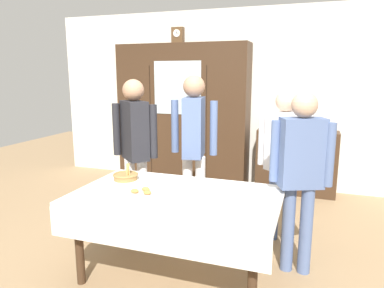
% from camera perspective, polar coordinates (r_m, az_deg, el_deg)
% --- Properties ---
extents(ground_plane, '(12.00, 12.00, 0.00)m').
position_cam_1_polar(ground_plane, '(3.47, -1.14, -18.68)').
color(ground_plane, '#997A56').
rests_on(ground_plane, ground).
extents(back_wall, '(6.40, 0.10, 2.70)m').
position_cam_1_polar(back_wall, '(5.58, 8.33, 7.23)').
color(back_wall, silver).
rests_on(back_wall, ground).
extents(dining_table, '(1.72, 1.05, 0.75)m').
position_cam_1_polar(dining_table, '(2.99, -2.77, -9.98)').
color(dining_table, '#3D2819').
rests_on(dining_table, ground).
extents(wall_cabinet, '(2.06, 0.46, 2.18)m').
position_cam_1_polar(wall_cabinet, '(5.57, -1.49, 4.66)').
color(wall_cabinet, '#3D2819').
rests_on(wall_cabinet, ground).
extents(mantel_clock, '(0.18, 0.11, 0.24)m').
position_cam_1_polar(mantel_clock, '(5.58, -2.29, 17.13)').
color(mantel_clock, brown).
rests_on(mantel_clock, wall_cabinet).
extents(bookshelf_low, '(1.13, 0.35, 0.93)m').
position_cam_1_polar(bookshelf_low, '(5.38, 16.45, -2.80)').
color(bookshelf_low, '#3D2819').
rests_on(bookshelf_low, ground).
extents(book_stack, '(0.16, 0.20, 0.09)m').
position_cam_1_polar(book_stack, '(5.28, 16.76, 2.58)').
color(book_stack, '#99332D').
rests_on(book_stack, bookshelf_low).
extents(tea_cup_far_right, '(0.13, 0.13, 0.06)m').
position_cam_1_polar(tea_cup_far_right, '(2.87, -12.98, -8.61)').
color(tea_cup_far_right, white).
rests_on(tea_cup_far_right, dining_table).
extents(tea_cup_back_edge, '(0.13, 0.13, 0.06)m').
position_cam_1_polar(tea_cup_back_edge, '(2.90, 2.83, -8.10)').
color(tea_cup_back_edge, white).
rests_on(tea_cup_back_edge, dining_table).
extents(tea_cup_far_left, '(0.13, 0.13, 0.06)m').
position_cam_1_polar(tea_cup_far_left, '(2.60, -0.05, -10.43)').
color(tea_cup_far_left, white).
rests_on(tea_cup_far_left, dining_table).
extents(tea_cup_mid_left, '(0.13, 0.13, 0.06)m').
position_cam_1_polar(tea_cup_mid_left, '(3.25, -3.11, -5.90)').
color(tea_cup_mid_left, white).
rests_on(tea_cup_mid_left, dining_table).
extents(bread_basket, '(0.24, 0.24, 0.16)m').
position_cam_1_polar(bread_basket, '(3.42, -10.68, -5.12)').
color(bread_basket, '#9E7542').
rests_on(bread_basket, dining_table).
extents(pastry_plate, '(0.28, 0.28, 0.05)m').
position_cam_1_polar(pastry_plate, '(2.99, -8.07, -7.84)').
color(pastry_plate, white).
rests_on(pastry_plate, dining_table).
extents(spoon_mid_left, '(0.12, 0.02, 0.01)m').
position_cam_1_polar(spoon_mid_left, '(2.98, 7.06, -8.10)').
color(spoon_mid_left, silver).
rests_on(spoon_mid_left, dining_table).
extents(spoon_far_right, '(0.12, 0.02, 0.01)m').
position_cam_1_polar(spoon_far_right, '(3.09, 2.39, -7.29)').
color(spoon_far_right, silver).
rests_on(spoon_far_right, dining_table).
extents(spoon_mid_right, '(0.12, 0.02, 0.01)m').
position_cam_1_polar(spoon_mid_right, '(3.16, 12.12, -7.16)').
color(spoon_mid_right, silver).
rests_on(spoon_mid_right, dining_table).
extents(person_near_right_end, '(0.52, 0.41, 1.58)m').
position_cam_1_polar(person_near_right_end, '(3.70, 14.59, -1.27)').
color(person_near_right_end, slate).
rests_on(person_near_right_end, ground).
extents(person_beside_shelf, '(0.52, 0.39, 1.68)m').
position_cam_1_polar(person_beside_shelf, '(3.82, -9.21, 0.44)').
color(person_beside_shelf, silver).
rests_on(person_beside_shelf, ground).
extents(person_behind_table_right, '(0.52, 0.39, 1.72)m').
position_cam_1_polar(person_behind_table_right, '(3.81, 0.31, 0.99)').
color(person_behind_table_right, silver).
rests_on(person_behind_table_right, ground).
extents(person_behind_table_left, '(0.52, 0.32, 1.59)m').
position_cam_1_polar(person_behind_table_left, '(3.13, 17.17, -3.51)').
color(person_behind_table_left, slate).
rests_on(person_behind_table_left, ground).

